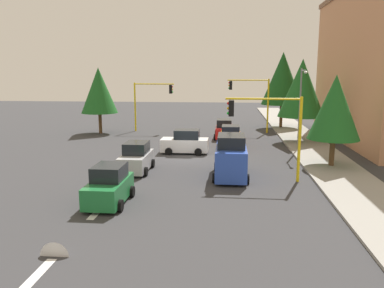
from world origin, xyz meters
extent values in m
plane|color=#353538|center=(0.00, 0.00, 0.00)|extent=(120.00, 120.00, 0.00)
cube|color=gray|center=(-5.00, 10.50, 0.07)|extent=(80.00, 4.00, 0.15)
cube|color=silver|center=(12.30, -3.00, 0.01)|extent=(2.20, 0.36, 0.01)
cone|color=silver|center=(11.00, -3.00, 0.01)|extent=(0.01, 1.10, 1.10)
cube|color=silver|center=(18.30, -3.00, 0.01)|extent=(2.20, 0.36, 0.01)
cone|color=silver|center=(17.00, -3.00, 0.01)|extent=(0.01, 1.10, 1.10)
cylinder|color=yellow|center=(6.00, 7.50, 2.61)|extent=(0.18, 0.18, 5.21)
cylinder|color=yellow|center=(6.00, 5.25, 5.06)|extent=(0.12, 4.50, 0.12)
cube|color=black|center=(6.00, 3.36, 4.48)|extent=(0.36, 0.32, 0.96)
sphere|color=red|center=(6.00, 3.18, 4.78)|extent=(0.18, 0.18, 0.18)
sphere|color=yellow|center=(6.00, 3.18, 4.48)|extent=(0.18, 0.18, 0.18)
sphere|color=green|center=(6.00, 3.18, 4.18)|extent=(0.18, 0.18, 0.18)
cylinder|color=yellow|center=(-14.00, 7.50, 2.99)|extent=(0.18, 0.18, 5.99)
cylinder|color=yellow|center=(-14.00, 5.25, 5.84)|extent=(0.12, 4.50, 0.12)
cube|color=black|center=(-14.00, 3.36, 5.26)|extent=(0.36, 0.32, 0.96)
sphere|color=red|center=(-14.00, 3.18, 5.56)|extent=(0.18, 0.18, 0.18)
sphere|color=yellow|center=(-14.00, 3.18, 5.26)|extent=(0.18, 0.18, 0.18)
sphere|color=green|center=(-14.00, 3.18, 4.96)|extent=(0.18, 0.18, 0.18)
cylinder|color=yellow|center=(-14.00, -7.50, 2.77)|extent=(0.18, 0.18, 5.54)
cylinder|color=yellow|center=(-14.00, -5.25, 5.39)|extent=(0.12, 4.50, 0.12)
cube|color=black|center=(-14.00, -3.36, 4.81)|extent=(0.36, 0.32, 0.96)
sphere|color=red|center=(-14.00, -3.18, 5.11)|extent=(0.18, 0.18, 0.18)
sphere|color=yellow|center=(-14.00, -3.18, 4.81)|extent=(0.18, 0.18, 0.18)
sphere|color=green|center=(-14.00, -3.18, 4.51)|extent=(0.18, 0.18, 0.18)
cylinder|color=slate|center=(-4.00, 9.20, 3.50)|extent=(0.14, 0.14, 7.00)
cylinder|color=slate|center=(-3.10, 9.20, 6.80)|extent=(1.80, 0.10, 0.10)
ellipsoid|color=silver|center=(-2.20, 9.20, 6.65)|extent=(0.56, 0.28, 0.20)
cylinder|color=brown|center=(-18.00, 9.50, 1.54)|extent=(0.36, 0.36, 3.09)
cone|color=#19511E|center=(-18.00, 9.50, 5.98)|extent=(4.94, 4.94, 6.18)
cylinder|color=brown|center=(-8.00, 10.00, 1.35)|extent=(0.36, 0.36, 2.71)
cone|color=#1E6023|center=(-8.00, 10.00, 5.21)|extent=(4.33, 4.33, 5.41)
cylinder|color=brown|center=(-12.00, -11.00, 1.24)|extent=(0.36, 0.36, 2.47)
cone|color=#1E6023|center=(-12.00, -11.00, 4.74)|extent=(3.95, 3.95, 4.94)
cylinder|color=brown|center=(2.00, 10.50, 1.12)|extent=(0.36, 0.36, 2.23)
cone|color=#1E6023|center=(2.00, 10.50, 4.27)|extent=(3.57, 3.57, 4.47)
cube|color=blue|center=(5.28, 3.40, 1.09)|extent=(4.80, 1.90, 1.85)
cube|color=black|center=(5.52, 3.40, 2.40)|extent=(2.50, 1.67, 0.76)
cylinder|color=black|center=(3.80, 2.39, 0.30)|extent=(0.60, 0.20, 0.60)
cylinder|color=black|center=(3.80, 4.41, 0.30)|extent=(0.60, 0.20, 0.60)
cylinder|color=black|center=(6.77, 2.39, 0.30)|extent=(0.60, 0.20, 0.60)
cylinder|color=black|center=(6.77, 4.41, 0.30)|extent=(0.60, 0.20, 0.60)
cube|color=#1E7238|center=(11.06, -2.81, 0.69)|extent=(3.70, 1.69, 1.05)
cube|color=black|center=(10.88, -2.81, 1.60)|extent=(1.92, 1.49, 0.76)
cylinder|color=black|center=(12.21, -1.90, 0.30)|extent=(0.60, 0.20, 0.60)
cylinder|color=black|center=(12.21, -3.71, 0.30)|extent=(0.60, 0.20, 0.60)
cylinder|color=black|center=(9.92, -1.90, 0.30)|extent=(0.60, 0.20, 0.60)
cylinder|color=black|center=(9.92, -3.71, 0.30)|extent=(0.60, 0.20, 0.60)
cube|color=white|center=(-2.00, -0.42, 0.69)|extent=(1.73, 3.90, 1.05)
cube|color=black|center=(-2.00, -0.23, 1.60)|extent=(1.53, 2.03, 0.76)
cylinder|color=black|center=(-1.07, -1.63, 0.30)|extent=(0.20, 0.60, 0.60)
cylinder|color=black|center=(-2.93, -1.63, 0.30)|extent=(0.20, 0.60, 0.60)
cylinder|color=black|center=(-1.07, 0.79, 0.30)|extent=(0.20, 0.60, 0.60)
cylinder|color=black|center=(-2.93, 0.79, 0.30)|extent=(0.20, 0.60, 0.60)
cube|color=red|center=(-9.92, 2.76, 0.69)|extent=(4.08, 1.67, 1.05)
cube|color=black|center=(-9.72, 2.76, 1.60)|extent=(2.12, 1.47, 0.76)
cylinder|color=black|center=(-11.18, 1.86, 0.30)|extent=(0.60, 0.20, 0.60)
cylinder|color=black|center=(-11.18, 3.65, 0.30)|extent=(0.60, 0.20, 0.60)
cylinder|color=black|center=(-8.66, 1.86, 0.30)|extent=(0.60, 0.20, 0.60)
cylinder|color=black|center=(-8.66, 3.65, 0.30)|extent=(0.60, 0.20, 0.60)
cube|color=#B2B5BA|center=(4.41, -3.00, 0.69)|extent=(3.84, 1.69, 1.05)
cube|color=black|center=(4.22, -3.00, 1.60)|extent=(2.00, 1.49, 0.76)
cylinder|color=black|center=(5.60, -2.09, 0.30)|extent=(0.60, 0.20, 0.60)
cylinder|color=black|center=(5.60, -3.90, 0.30)|extent=(0.60, 0.20, 0.60)
cylinder|color=black|center=(3.23, -2.09, 0.30)|extent=(0.60, 0.20, 0.60)
cylinder|color=black|center=(3.23, -3.90, 0.30)|extent=(0.60, 0.20, 0.60)
cube|color=orange|center=(-5.12, 3.39, 0.69)|extent=(3.86, 1.76, 1.05)
cube|color=black|center=(-4.92, 3.39, 1.60)|extent=(2.01, 1.55, 0.76)
cylinder|color=black|center=(-6.31, 2.45, 0.30)|extent=(0.60, 0.20, 0.60)
cylinder|color=black|center=(-6.31, 4.33, 0.30)|extent=(0.60, 0.20, 0.60)
cylinder|color=black|center=(-3.92, 2.45, 0.30)|extent=(0.60, 0.20, 0.60)
cylinder|color=black|center=(-3.92, 4.33, 0.30)|extent=(0.60, 0.20, 0.60)
camera|label=1|loc=(29.60, 3.23, 6.56)|focal=36.31mm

